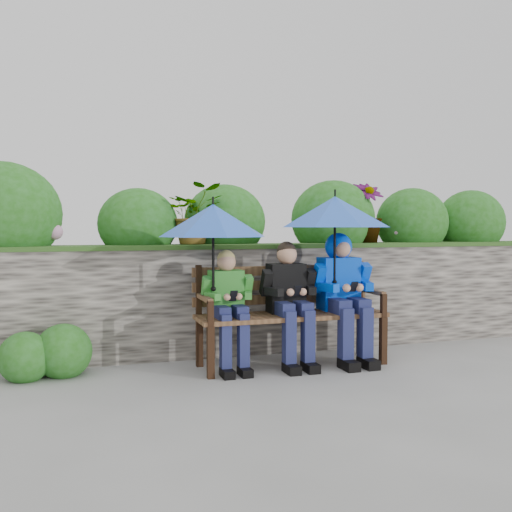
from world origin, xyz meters
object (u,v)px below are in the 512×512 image
object	(u,v)px
boy_left	(229,302)
boy_right	(343,286)
park_bench	(289,307)
boy_middle	(290,296)
umbrella_left	(213,220)
umbrella_right	(335,212)

from	to	relation	value
boy_left	boy_right	bearing A→B (deg)	-0.06
park_bench	boy_middle	world-z (taller)	boy_middle
park_bench	umbrella_left	distance (m)	1.03
boy_left	umbrella_left	world-z (taller)	umbrella_left
boy_middle	boy_right	distance (m)	0.51
umbrella_left	umbrella_right	world-z (taller)	umbrella_right
boy_middle	boy_right	xyz separation A→B (m)	(0.51, 0.01, 0.07)
park_bench	boy_right	world-z (taller)	boy_right
boy_right	umbrella_right	xyz separation A→B (m)	(-0.09, -0.01, 0.65)
park_bench	boy_right	bearing A→B (deg)	-7.71
boy_right	umbrella_right	bearing A→B (deg)	-173.14
umbrella_left	boy_left	bearing A→B (deg)	12.25
boy_right	umbrella_right	size ratio (longest dim) A/B	1.17
boy_right	umbrella_right	world-z (taller)	umbrella_right
boy_middle	umbrella_left	xyz separation A→B (m)	(-0.68, -0.02, 0.65)
boy_left	boy_middle	distance (m)	0.54
park_bench	umbrella_left	size ratio (longest dim) A/B	1.86
park_bench	boy_right	xyz separation A→B (m)	(0.49, -0.07, 0.18)
boy_middle	umbrella_left	bearing A→B (deg)	-178.07
boy_right	umbrella_left	xyz separation A→B (m)	(-1.19, -0.03, 0.57)
boy_right	boy_left	bearing A→B (deg)	179.94
boy_right	umbrella_right	distance (m)	0.66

